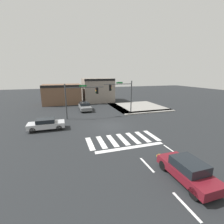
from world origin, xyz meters
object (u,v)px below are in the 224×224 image
at_px(traffic_signal_northwest, 81,95).
at_px(car_silver, 46,124).
at_px(car_gray, 85,106).
at_px(car_maroon, 188,170).
at_px(traffic_signal_northeast, 122,91).

relative_size(traffic_signal_northwest, car_silver, 1.38).
relative_size(car_gray, car_maroon, 1.13).
xyz_separation_m(traffic_signal_northwest, car_maroon, (4.65, -17.01, -2.91)).
relative_size(traffic_signal_northeast, car_gray, 1.18).
relative_size(traffic_signal_northeast, traffic_signal_northwest, 0.95).
xyz_separation_m(car_gray, car_maroon, (3.43, -22.29, 0.02)).
xyz_separation_m(car_silver, car_gray, (6.03, 9.36, -0.01)).
bearing_deg(car_silver, car_gray, 57.22).
bearing_deg(car_maroon, traffic_signal_northeast, -7.42).
bearing_deg(traffic_signal_northeast, traffic_signal_northwest, 5.60).
distance_m(traffic_signal_northeast, car_gray, 7.98).
height_order(car_gray, car_maroon, car_maroon).
xyz_separation_m(car_silver, car_maroon, (9.46, -12.93, 0.01)).
distance_m(car_silver, car_maroon, 16.02).
bearing_deg(car_gray, car_silver, -32.78).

